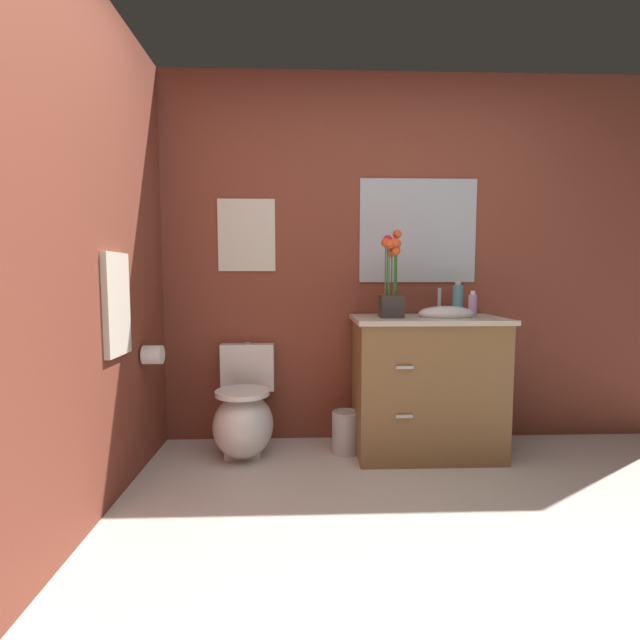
% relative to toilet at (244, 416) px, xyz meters
% --- Properties ---
extents(ground_plane, '(9.30, 9.30, 0.00)m').
position_rel_toilet_xyz_m(ground_plane, '(0.82, -1.49, -0.24)').
color(ground_plane, beige).
extents(wall_back, '(4.34, 0.05, 2.50)m').
position_rel_toilet_xyz_m(wall_back, '(1.02, 0.30, 1.01)').
color(wall_back, brown).
rests_on(wall_back, ground_plane).
extents(wall_left, '(0.05, 4.94, 2.50)m').
position_rel_toilet_xyz_m(wall_left, '(-0.60, -0.96, 1.01)').
color(wall_left, brown).
rests_on(wall_left, ground_plane).
extents(toilet, '(0.38, 0.59, 0.69)m').
position_rel_toilet_xyz_m(toilet, '(0.00, 0.00, 0.00)').
color(toilet, white).
rests_on(toilet, ground_plane).
extents(vanity_cabinet, '(0.94, 0.56, 1.06)m').
position_rel_toilet_xyz_m(vanity_cabinet, '(1.17, -0.03, 0.21)').
color(vanity_cabinet, brown).
rests_on(vanity_cabinet, ground_plane).
extents(flower_vase, '(0.14, 0.14, 0.54)m').
position_rel_toilet_xyz_m(flower_vase, '(0.93, -0.06, 0.84)').
color(flower_vase, '#38332D').
rests_on(flower_vase, vanity_cabinet).
extents(soap_bottle, '(0.05, 0.05, 0.17)m').
position_rel_toilet_xyz_m(soap_bottle, '(1.44, -0.07, 0.71)').
color(soap_bottle, '#B28CBF').
rests_on(soap_bottle, vanity_cabinet).
extents(lotion_bottle, '(0.07, 0.07, 0.22)m').
position_rel_toilet_xyz_m(lotion_bottle, '(1.39, 0.06, 0.74)').
color(lotion_bottle, teal).
rests_on(lotion_bottle, vanity_cabinet).
extents(trash_bin, '(0.18, 0.18, 0.27)m').
position_rel_toilet_xyz_m(trash_bin, '(0.65, -0.01, -0.11)').
color(trash_bin, '#B7B7BC').
rests_on(trash_bin, ground_plane).
extents(wall_poster, '(0.39, 0.01, 0.48)m').
position_rel_toilet_xyz_m(wall_poster, '(0.00, 0.27, 1.17)').
color(wall_poster, silver).
extents(wall_mirror, '(0.80, 0.01, 0.70)m').
position_rel_toilet_xyz_m(wall_mirror, '(1.17, 0.27, 1.21)').
color(wall_mirror, '#B2BCC6').
extents(hanging_towel, '(0.03, 0.28, 0.52)m').
position_rel_toilet_xyz_m(hanging_towel, '(-0.56, -0.56, 0.75)').
color(hanging_towel, beige).
extents(toilet_paper_roll, '(0.11, 0.11, 0.11)m').
position_rel_toilet_xyz_m(toilet_paper_roll, '(-0.50, -0.20, 0.44)').
color(toilet_paper_roll, white).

